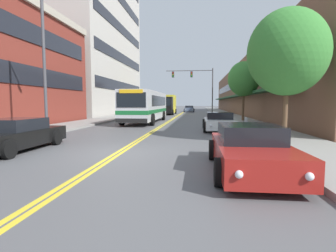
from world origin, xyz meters
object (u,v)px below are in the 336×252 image
car_red_parked_right_foreground (250,150)px  car_slate_blue_moving_lead (189,109)px  city_bus (146,105)px  street_lamp_left_near (48,49)px  box_truck (167,104)px  street_tree_right_mid (244,79)px  street_tree_right_near (287,53)px  fire_hydrant (246,124)px  car_silver_parked_left_far (144,112)px  traffic_signal_mast (197,82)px  car_white_parked_right_mid (219,122)px  car_beige_parked_left_mid (154,110)px  car_black_parked_left_near (13,135)px

car_red_parked_right_foreground → car_slate_blue_moving_lead: (-3.22, 47.78, 0.03)m
city_bus → car_slate_blue_moving_lead: (3.18, 29.94, -1.03)m
street_lamp_left_near → box_truck: bearing=84.5°
street_tree_right_mid → car_red_parked_right_foreground: bearing=-98.9°
street_tree_right_near → fire_hydrant: (-1.00, 4.16, -3.58)m
car_red_parked_right_foreground → car_silver_parked_left_far: bearing=107.4°
car_silver_parked_left_far → box_truck: box_truck is taller
car_red_parked_right_foreground → car_slate_blue_moving_lead: car_slate_blue_moving_lead is taller
car_red_parked_right_foreground → traffic_signal_mast: traffic_signal_mast is taller
street_lamp_left_near → street_tree_right_near: 12.05m
car_slate_blue_moving_lead → car_white_parked_right_mid: bearing=-85.0°
street_tree_right_mid → car_white_parked_right_mid: bearing=-109.7°
car_beige_parked_left_mid → car_silver_parked_left_far: car_beige_parked_left_mid is taller
car_black_parked_left_near → car_silver_parked_left_far: 25.58m
car_black_parked_left_near → traffic_signal_mast: size_ratio=0.65×
street_tree_right_near → car_red_parked_right_foreground: bearing=-115.6°
fire_hydrant → street_lamp_left_near: bearing=-162.6°
street_lamp_left_near → fire_hydrant: street_lamp_left_near is taller
city_bus → fire_hydrant: bearing=-45.6°
car_white_parked_right_mid → traffic_signal_mast: (-1.63, 24.72, 4.72)m
car_beige_parked_left_mid → car_red_parked_right_foreground: bearing=-76.4°
street_lamp_left_near → street_tree_right_mid: size_ratio=1.42×
car_white_parked_right_mid → city_bus: bearing=132.4°
car_beige_parked_left_mid → street_tree_right_mid: 20.84m
city_bus → car_silver_parked_left_far: city_bus is taller
city_bus → car_slate_blue_moving_lead: size_ratio=2.59×
car_slate_blue_moving_lead → car_black_parked_left_near: bearing=-96.7°
city_bus → car_beige_parked_left_mid: 18.18m
car_slate_blue_moving_lead → street_tree_right_mid: bearing=-77.9°
car_white_parked_right_mid → street_tree_right_near: 6.90m
street_tree_right_near → car_white_parked_right_mid: bearing=115.9°
car_black_parked_left_near → car_red_parked_right_foreground: car_red_parked_right_foreground is taller
car_white_parked_right_mid → street_lamp_left_near: (-9.44, -4.61, 4.16)m
car_silver_parked_left_far → car_red_parked_right_foreground: size_ratio=0.93×
street_tree_right_near → box_truck: bearing=106.9°
fire_hydrant → traffic_signal_mast: bearing=97.1°
car_silver_parked_left_far → street_tree_right_mid: street_tree_right_mid is taller
car_white_parked_right_mid → street_lamp_left_near: bearing=-154.0°
city_bus → street_tree_right_mid: (9.36, 1.11, 2.51)m
car_white_parked_right_mid → fire_hydrant: car_white_parked_right_mid is taller
car_black_parked_left_near → fire_hydrant: car_black_parked_left_near is taller
car_beige_parked_left_mid → car_slate_blue_moving_lead: 13.13m
car_beige_parked_left_mid → traffic_signal_mast: (7.12, -0.34, 4.66)m
box_truck → street_tree_right_mid: 19.37m
box_truck → street_tree_right_mid: (9.50, -16.69, 2.53)m
car_red_parked_right_foreground → traffic_signal_mast: (-1.59, 35.51, 4.71)m
car_black_parked_left_near → fire_hydrant: (10.24, 7.44, -0.02)m
car_black_parked_left_near → box_truck: box_truck is taller
city_bus → street_lamp_left_near: bearing=-104.4°
city_bus → car_red_parked_right_foreground: city_bus is taller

